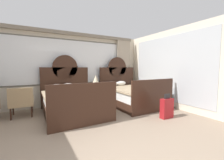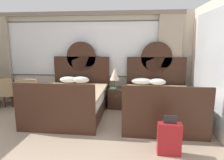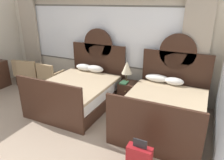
% 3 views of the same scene
% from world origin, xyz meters
% --- Properties ---
extents(wall_back_window, '(6.42, 0.22, 2.70)m').
position_xyz_m(wall_back_window, '(0.00, 3.98, 1.43)').
color(wall_back_window, beige).
rests_on(wall_back_window, ground_plane).
extents(wall_right_mirror, '(0.08, 4.58, 2.70)m').
position_xyz_m(wall_right_mirror, '(3.24, 1.72, 1.35)').
color(wall_right_mirror, beige).
rests_on(wall_right_mirror, ground_plane).
extents(bed_near_window, '(1.66, 2.18, 1.83)m').
position_xyz_m(bed_near_window, '(0.04, 2.78, 0.38)').
color(bed_near_window, '#382116').
rests_on(bed_near_window, ground_plane).
extents(bed_near_mirror, '(1.66, 2.18, 1.83)m').
position_xyz_m(bed_near_mirror, '(2.21, 2.78, 0.38)').
color(bed_near_mirror, '#382116').
rests_on(bed_near_mirror, ground_plane).
extents(nightstand_between_beds, '(0.46, 0.48, 0.55)m').
position_xyz_m(nightstand_between_beds, '(1.13, 3.44, 0.28)').
color(nightstand_between_beds, '#382116').
rests_on(nightstand_between_beds, ground_plane).
extents(table_lamp_on_nightstand, '(0.27, 0.27, 0.56)m').
position_xyz_m(table_lamp_on_nightstand, '(1.06, 3.44, 0.94)').
color(table_lamp_on_nightstand, brown).
rests_on(table_lamp_on_nightstand, nightstand_between_beds).
extents(book_on_nightstand, '(0.18, 0.26, 0.03)m').
position_xyz_m(book_on_nightstand, '(1.04, 3.35, 0.57)').
color(book_on_nightstand, '#285133').
rests_on(book_on_nightstand, nightstand_between_beds).
extents(armchair_by_window_left, '(0.60, 0.60, 0.84)m').
position_xyz_m(armchair_by_window_left, '(-1.29, 3.19, 0.46)').
color(armchair_by_window_left, tan).
rests_on(armchair_by_window_left, ground_plane).
extents(suitcase_on_floor, '(0.38, 0.16, 0.67)m').
position_xyz_m(suitcase_on_floor, '(2.19, 1.14, 0.27)').
color(suitcase_on_floor, maroon).
rests_on(suitcase_on_floor, ground_plane).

